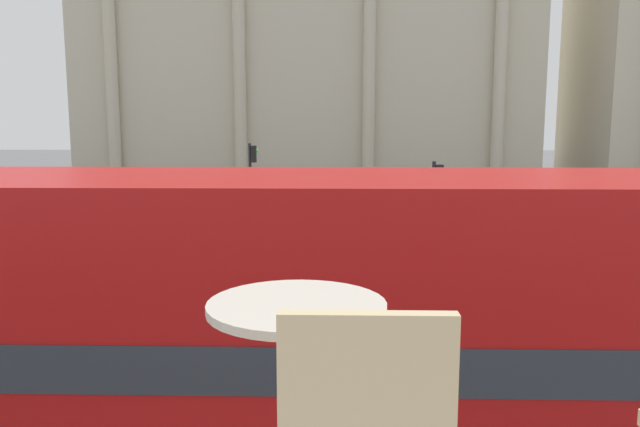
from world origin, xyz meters
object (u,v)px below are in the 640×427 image
pedestrian_black (511,278)px  pedestrian_olive (544,216)px  pedestrian_blue (89,216)px  traffic_light_mid (436,201)px  double_decker_bus (256,349)px  cafe_dining_table (297,358)px  traffic_light_far (252,175)px  car_black (217,247)px  traffic_light_near (29,258)px  pedestrian_red (455,215)px  car_maroon (197,218)px  plaza_building_left (308,23)px

pedestrian_black → pedestrian_olive: bearing=35.1°
pedestrian_blue → pedestrian_olive: bearing=142.0°
pedestrian_olive → pedestrian_black: bearing=-108.0°
traffic_light_mid → pedestrian_blue: 13.79m
double_decker_bus → traffic_light_mid: double_decker_bus is taller
cafe_dining_table → pedestrian_black: (4.42, 12.93, -3.02)m
traffic_light_far → car_black: traffic_light_far is taller
traffic_light_near → pedestrian_blue: size_ratio=1.83×
pedestrian_red → cafe_dining_table: bearing=84.1°
pedestrian_olive → pedestrian_red: bearing=178.1°
traffic_light_near → pedestrian_blue: bearing=107.2°
traffic_light_near → double_decker_bus: bearing=-45.5°
pedestrian_red → double_decker_bus: bearing=79.3°
traffic_light_mid → car_maroon: (-8.90, 6.55, -1.61)m
car_black → pedestrian_olive: 12.90m
traffic_light_mid → car_black: traffic_light_mid is taller
plaza_building_left → pedestrian_black: (6.61, -38.03, -11.78)m
traffic_light_near → pedestrian_olive: bearing=42.8°
cafe_dining_table → traffic_light_mid: cafe_dining_table is taller
pedestrian_olive → pedestrian_red: 3.42m
plaza_building_left → pedestrian_blue: size_ratio=19.92×
traffic_light_mid → pedestrian_olive: bearing=45.9°
cafe_dining_table → plaza_building_left: (-2.20, 50.96, 8.76)m
plaza_building_left → cafe_dining_table: bearing=-87.5°
car_black → pedestrian_red: (8.64, 4.99, 0.34)m
traffic_light_far → car_maroon: 2.94m
car_black → pedestrian_blue: bearing=-72.2°
traffic_light_mid → traffic_light_far: size_ratio=0.92×
pedestrian_black → traffic_light_near: bearing=166.7°
traffic_light_near → pedestrian_blue: traffic_light_near is taller
double_decker_bus → pedestrian_red: bearing=66.8°
traffic_light_near → pedestrian_red: 17.08m
traffic_light_mid → pedestrian_olive: size_ratio=1.93×
car_black → pedestrian_blue: pedestrian_blue is taller
double_decker_bus → pedestrian_black: double_decker_bus is taller
car_maroon → traffic_light_far: bearing=-103.1°
car_black → cafe_dining_table: bearing=65.7°
pedestrian_olive → traffic_light_near: bearing=-132.9°
pedestrian_red → traffic_light_mid: bearing=79.5°
traffic_light_near → car_black: traffic_light_near is taller
traffic_light_mid → car_maroon: traffic_light_mid is taller
cafe_dining_table → traffic_light_far: size_ratio=0.19×
traffic_light_near → car_black: size_ratio=0.79×
plaza_building_left → pedestrian_blue: 32.04m
double_decker_bus → pedestrian_red: double_decker_bus is taller
pedestrian_black → pedestrian_red: size_ratio=0.91×
double_decker_bus → car_black: size_ratio=2.45×
pedestrian_black → pedestrian_olive: size_ratio=0.90×
car_black → car_maroon: bearing=-107.8°
double_decker_bus → traffic_light_mid: 13.37m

